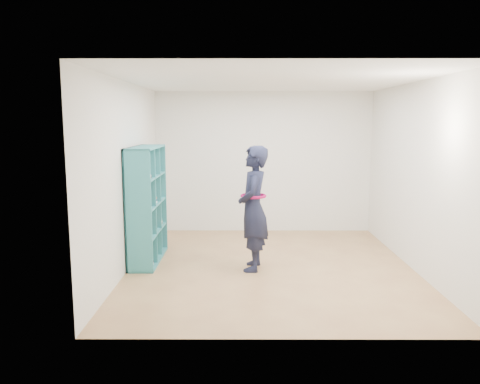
{
  "coord_description": "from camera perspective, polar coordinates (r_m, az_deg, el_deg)",
  "views": [
    {
      "loc": [
        -0.41,
        -6.45,
        2.06
      ],
      "look_at": [
        -0.43,
        0.3,
        1.04
      ],
      "focal_mm": 35.0,
      "sensor_mm": 36.0,
      "label": 1
    }
  ],
  "objects": [
    {
      "name": "wall_right",
      "position": [
        6.92,
        20.58,
        1.77
      ],
      "size": [
        0.02,
        4.5,
        2.6
      ],
      "primitive_type": "cube",
      "color": "silver",
      "rests_on": "floor"
    },
    {
      "name": "ceiling",
      "position": [
        6.48,
        3.94,
        13.38
      ],
      "size": [
        4.5,
        4.5,
        0.0
      ],
      "primitive_type": "plane",
      "color": "white",
      "rests_on": "wall_back"
    },
    {
      "name": "person",
      "position": [
        6.46,
        1.63,
        -2.0
      ],
      "size": [
        0.47,
        0.67,
        1.73
      ],
      "rotation": [
        0.0,
        0.0,
        -1.66
      ],
      "color": "black",
      "rests_on": "floor"
    },
    {
      "name": "wall_back",
      "position": [
        8.74,
        2.89,
        3.62
      ],
      "size": [
        4.0,
        0.02,
        2.6
      ],
      "primitive_type": "cube",
      "color": "silver",
      "rests_on": "floor"
    },
    {
      "name": "floor",
      "position": [
        6.78,
        3.71,
        -9.09
      ],
      "size": [
        4.5,
        4.5,
        0.0
      ],
      "primitive_type": "plane",
      "color": "#966844",
      "rests_on": "ground"
    },
    {
      "name": "bookshelf",
      "position": [
        7.02,
        -11.51,
        -1.6
      ],
      "size": [
        0.37,
        1.27,
        1.7
      ],
      "color": "teal",
      "rests_on": "floor"
    },
    {
      "name": "wall_front",
      "position": [
        4.28,
        5.71,
        -1.63
      ],
      "size": [
        4.0,
        0.02,
        2.6
      ],
      "primitive_type": "cube",
      "color": "silver",
      "rests_on": "floor"
    },
    {
      "name": "wall_left",
      "position": [
        6.68,
        -13.57,
        1.85
      ],
      "size": [
        0.02,
        4.5,
        2.6
      ],
      "primitive_type": "cube",
      "color": "silver",
      "rests_on": "floor"
    },
    {
      "name": "smartphone",
      "position": [
        6.53,
        0.32,
        -0.87
      ],
      "size": [
        0.01,
        0.1,
        0.14
      ],
      "rotation": [
        0.24,
        0.0,
        -0.01
      ],
      "color": "silver",
      "rests_on": "person"
    }
  ]
}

